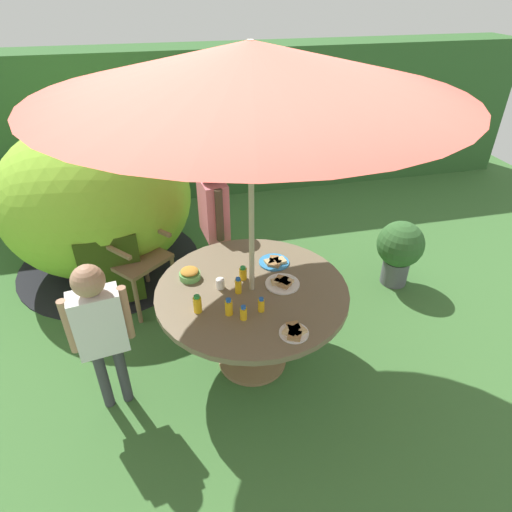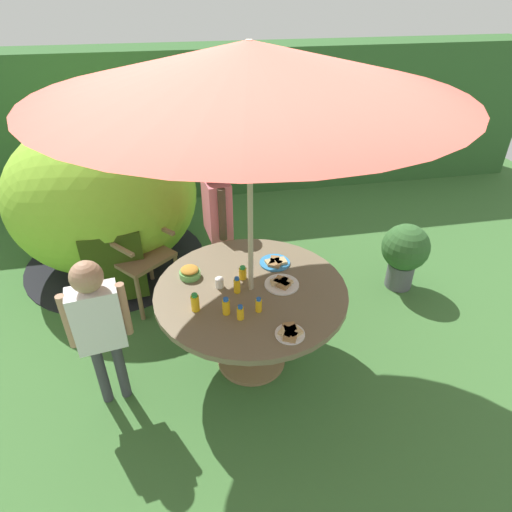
# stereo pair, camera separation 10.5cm
# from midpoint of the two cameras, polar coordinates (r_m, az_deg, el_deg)

# --- Properties ---
(ground_plane) EXTENTS (10.00, 10.00, 0.02)m
(ground_plane) POSITION_cam_midpoint_polar(r_m,az_deg,el_deg) (3.60, 0.26, -13.64)
(ground_plane) COLOR #3D6B33
(hedge_backdrop) EXTENTS (9.00, 0.70, 1.86)m
(hedge_backdrop) POSITION_cam_midpoint_polar(r_m,az_deg,el_deg) (6.11, -6.22, 17.11)
(hedge_backdrop) COLOR #33602D
(hedge_backdrop) RESTS_ON ground_plane
(garden_table) EXTENTS (1.38, 1.38, 0.73)m
(garden_table) POSITION_cam_midpoint_polar(r_m,az_deg,el_deg) (3.18, 0.29, -6.23)
(garden_table) COLOR #93704C
(garden_table) RESTS_ON ground_plane
(patio_umbrella) EXTENTS (2.39, 2.39, 2.33)m
(patio_umbrella) POSITION_cam_midpoint_polar(r_m,az_deg,el_deg) (2.49, 0.40, 23.47)
(patio_umbrella) COLOR #B7AD8C
(patio_umbrella) RESTS_ON ground_plane
(wooden_chair) EXTENTS (0.65, 0.65, 1.04)m
(wooden_chair) POSITION_cam_midpoint_polar(r_m,az_deg,el_deg) (4.02, -15.16, 1.63)
(wooden_chair) COLOR brown
(wooden_chair) RESTS_ON ground_plane
(dome_tent) EXTENTS (2.11, 2.11, 1.52)m
(dome_tent) POSITION_cam_midpoint_polar(r_m,az_deg,el_deg) (4.56, -18.74, 7.37)
(dome_tent) COLOR #8CC633
(dome_tent) RESTS_ON ground_plane
(potted_plant) EXTENTS (0.45, 0.45, 0.67)m
(potted_plant) POSITION_cam_midpoint_polar(r_m,az_deg,el_deg) (4.36, 19.60, 0.53)
(potted_plant) COLOR #595960
(potted_plant) RESTS_ON ground_plane
(child_in_pink_shirt) EXTENTS (0.24, 0.46, 1.38)m
(child_in_pink_shirt) POSITION_cam_midpoint_polar(r_m,az_deg,el_deg) (3.85, -4.37, 6.36)
(child_in_pink_shirt) COLOR brown
(child_in_pink_shirt) RESTS_ON ground_plane
(child_in_white_shirt) EXTENTS (0.40, 0.22, 1.19)m
(child_in_white_shirt) POSITION_cam_midpoint_polar(r_m,az_deg,el_deg) (2.97, -19.18, -7.75)
(child_in_white_shirt) COLOR #3F3F47
(child_in_white_shirt) RESTS_ON ground_plane
(snack_bowl) EXTENTS (0.16, 0.16, 0.08)m
(snack_bowl) POSITION_cam_midpoint_polar(r_m,az_deg,el_deg) (3.22, -7.77, -2.15)
(snack_bowl) COLOR #66B259
(snack_bowl) RESTS_ON garden_table
(plate_mid_left) EXTENTS (0.23, 0.23, 0.03)m
(plate_mid_left) POSITION_cam_midpoint_polar(r_m,az_deg,el_deg) (3.35, 3.43, -0.83)
(plate_mid_left) COLOR #338CD8
(plate_mid_left) RESTS_ON garden_table
(plate_far_right) EXTENTS (0.25, 0.25, 0.03)m
(plate_far_right) POSITION_cam_midpoint_polar(r_m,az_deg,el_deg) (3.14, 4.36, -3.62)
(plate_far_right) COLOR white
(plate_far_right) RESTS_ON garden_table
(plate_back_edge) EXTENTS (0.19, 0.19, 0.03)m
(plate_back_edge) POSITION_cam_midpoint_polar(r_m,az_deg,el_deg) (2.75, 5.60, -10.02)
(plate_back_edge) COLOR white
(plate_back_edge) RESTS_ON garden_table
(juice_bottle_near_left) EXTENTS (0.05, 0.05, 0.13)m
(juice_bottle_near_left) POSITION_cam_midpoint_polar(r_m,az_deg,el_deg) (2.86, -2.89, -6.64)
(juice_bottle_near_left) COLOR yellow
(juice_bottle_near_left) RESTS_ON garden_table
(juice_bottle_near_right) EXTENTS (0.05, 0.05, 0.12)m
(juice_bottle_near_right) POSITION_cam_midpoint_polar(r_m,az_deg,el_deg) (3.03, -1.53, -3.87)
(juice_bottle_near_right) COLOR yellow
(juice_bottle_near_right) RESTS_ON garden_table
(juice_bottle_far_left) EXTENTS (0.04, 0.04, 0.11)m
(juice_bottle_far_left) POSITION_cam_midpoint_polar(r_m,az_deg,el_deg) (2.88, 1.40, -6.46)
(juice_bottle_far_left) COLOR yellow
(juice_bottle_far_left) RESTS_ON garden_table
(juice_bottle_center_front) EXTENTS (0.05, 0.05, 0.11)m
(juice_bottle_center_front) POSITION_cam_midpoint_polar(r_m,az_deg,el_deg) (2.82, -1.00, -7.46)
(juice_bottle_center_front) COLOR yellow
(juice_bottle_center_front) RESTS_ON garden_table
(juice_bottle_center_back) EXTENTS (0.06, 0.06, 0.10)m
(juice_bottle_center_back) POSITION_cam_midpoint_polar(r_m,az_deg,el_deg) (3.17, -0.81, -2.25)
(juice_bottle_center_back) COLOR yellow
(juice_bottle_center_back) RESTS_ON garden_table
(juice_bottle_mid_right) EXTENTS (0.06, 0.06, 0.13)m
(juice_bottle_mid_right) POSITION_cam_midpoint_polar(r_m,az_deg,el_deg) (2.90, -6.97, -6.11)
(juice_bottle_mid_right) COLOR yellow
(juice_bottle_mid_right) RESTS_ON garden_table
(cup_near) EXTENTS (0.06, 0.06, 0.07)m
(cup_near) POSITION_cam_midpoint_polar(r_m,az_deg,el_deg) (3.10, -3.87, -3.53)
(cup_near) COLOR white
(cup_near) RESTS_ON garden_table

